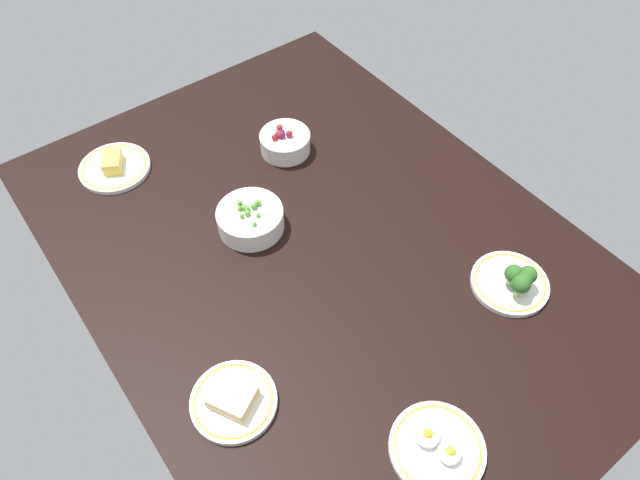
# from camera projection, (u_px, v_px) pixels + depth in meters

# --- Properties ---
(dining_table) EXTENTS (1.48, 1.08, 0.04)m
(dining_table) POSITION_uv_depth(u_px,v_px,m) (320.00, 250.00, 1.41)
(dining_table) COLOR black
(dining_table) RESTS_ON ground
(bowl_peas) EXTENTS (0.16, 0.16, 0.07)m
(bowl_peas) POSITION_uv_depth(u_px,v_px,m) (250.00, 218.00, 1.41)
(bowl_peas) COLOR white
(bowl_peas) RESTS_ON dining_table
(plate_sandwich) EXTENTS (0.17, 0.17, 0.05)m
(plate_sandwich) POSITION_uv_depth(u_px,v_px,m) (233.00, 400.00, 1.14)
(plate_sandwich) COLOR white
(plate_sandwich) RESTS_ON dining_table
(bowl_berries) EXTENTS (0.14, 0.14, 0.07)m
(bowl_berries) POSITION_uv_depth(u_px,v_px,m) (285.00, 142.00, 1.58)
(bowl_berries) COLOR white
(bowl_berries) RESTS_ON dining_table
(plate_eggs) EXTENTS (0.18, 0.18, 0.05)m
(plate_eggs) POSITION_uv_depth(u_px,v_px,m) (437.00, 447.00, 1.09)
(plate_eggs) COLOR white
(plate_eggs) RESTS_ON dining_table
(plate_broccoli) EXTENTS (0.18, 0.18, 0.08)m
(plate_broccoli) POSITION_uv_depth(u_px,v_px,m) (514.00, 281.00, 1.30)
(plate_broccoli) COLOR white
(plate_broccoli) RESTS_ON dining_table
(plate_cheese) EXTENTS (0.19, 0.19, 0.05)m
(plate_cheese) POSITION_uv_depth(u_px,v_px,m) (114.00, 166.00, 1.55)
(plate_cheese) COLOR white
(plate_cheese) RESTS_ON dining_table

